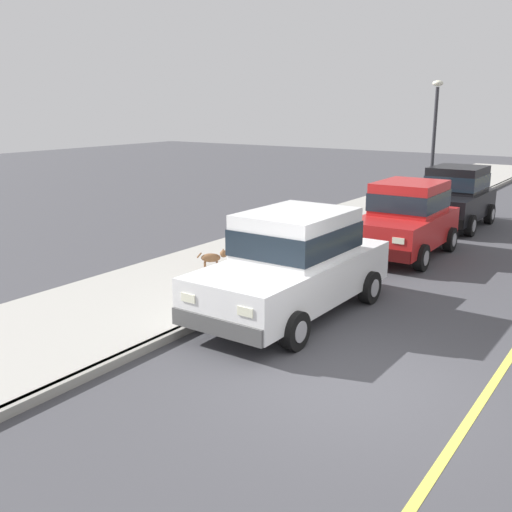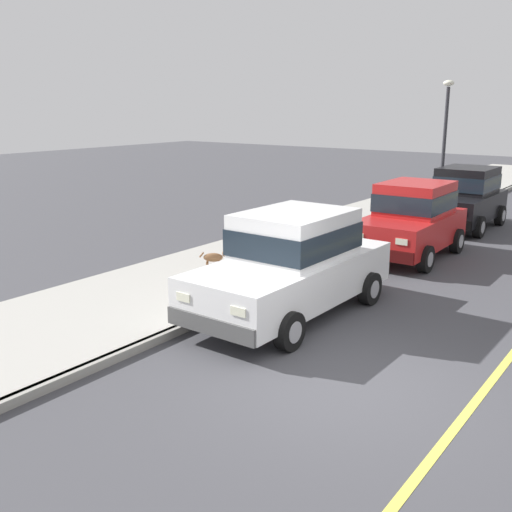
{
  "view_description": "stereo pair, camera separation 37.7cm",
  "coord_description": "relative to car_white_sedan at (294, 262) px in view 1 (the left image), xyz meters",
  "views": [
    {
      "loc": [
        3.17,
        -7.09,
        3.79
      ],
      "look_at": [
        -3.33,
        2.36,
        0.85
      ],
      "focal_mm": 41.71,
      "sensor_mm": 36.0,
      "label": 1
    },
    {
      "loc": [
        3.47,
        -6.87,
        3.79
      ],
      "look_at": [
        -3.33,
        2.36,
        0.85
      ],
      "focal_mm": 41.71,
      "sensor_mm": 36.0,
      "label": 2
    }
  ],
  "objects": [
    {
      "name": "fire_hydrant",
      "position": [
        -1.46,
        3.95,
        -0.51
      ],
      "size": [
        0.34,
        0.24,
        0.72
      ],
      "color": "gold",
      "rests_on": "sidewalk"
    },
    {
      "name": "car_red_hatchback",
      "position": [
        0.08,
        5.41,
        -0.01
      ],
      "size": [
        2.0,
        3.83,
        1.88
      ],
      "color": "red",
      "rests_on": "ground"
    },
    {
      "name": "curb",
      "position": [
        -1.01,
        -1.95,
        -0.91
      ],
      "size": [
        0.16,
        64.0,
        0.14
      ],
      "primitive_type": "cube",
      "color": "gray",
      "rests_on": "ground"
    },
    {
      "name": "street_lamp",
      "position": [
        -1.36,
        11.52,
        1.92
      ],
      "size": [
        0.36,
        0.36,
        4.42
      ],
      "color": "#2D2D33",
      "rests_on": "sidewalk"
    },
    {
      "name": "lane_centre_line",
      "position": [
        3.79,
        -1.95,
        -0.98
      ],
      "size": [
        0.12,
        57.6,
        0.01
      ],
      "primitive_type": "cube",
      "color": "#E0D64C",
      "rests_on": "ground"
    },
    {
      "name": "dog_brown",
      "position": [
        -2.78,
        1.12,
        -0.55
      ],
      "size": [
        0.63,
        0.5,
        0.49
      ],
      "color": "brown",
      "rests_on": "sidewalk"
    },
    {
      "name": "car_black_hatchback",
      "position": [
        -0.01,
        9.89,
        -0.01
      ],
      "size": [
        1.97,
        3.81,
        1.88
      ],
      "color": "black",
      "rests_on": "ground"
    },
    {
      "name": "car_white_sedan",
      "position": [
        0.0,
        0.0,
        0.0
      ],
      "size": [
        2.07,
        4.62,
        1.92
      ],
      "color": "white",
      "rests_on": "ground"
    },
    {
      "name": "ground_plane",
      "position": [
        2.19,
        -1.95,
        -0.98
      ],
      "size": [
        80.0,
        80.0,
        0.0
      ],
      "primitive_type": "plane",
      "color": "#424247"
    },
    {
      "name": "sidewalk",
      "position": [
        -2.81,
        -1.95,
        -0.91
      ],
      "size": [
        3.6,
        64.0,
        0.14
      ],
      "primitive_type": "cube",
      "color": "#A8A59E",
      "rests_on": "ground"
    }
  ]
}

